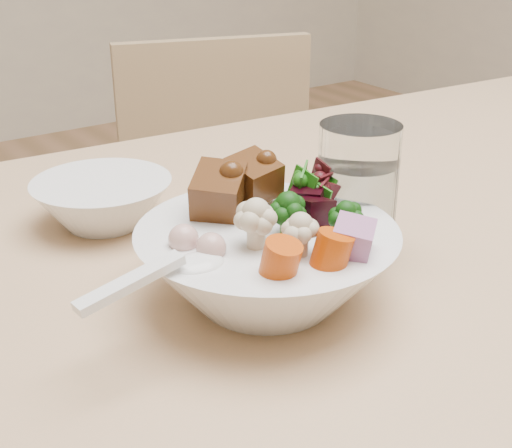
# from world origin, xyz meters

# --- Properties ---
(dining_table) EXTENTS (1.73, 1.05, 0.79)m
(dining_table) POSITION_xyz_m (-0.29, -0.10, 0.70)
(dining_table) COLOR tan
(dining_table) RESTS_ON ground
(chair_far) EXTENTS (0.49, 0.49, 0.85)m
(chair_far) POSITION_xyz_m (-0.05, 0.58, 0.48)
(chair_far) COLOR tan
(chair_far) RESTS_ON ground
(food_bowl) EXTENTS (0.21, 0.21, 0.12)m
(food_bowl) POSITION_xyz_m (-0.43, -0.08, 0.82)
(food_bowl) COLOR white
(food_bowl) RESTS_ON dining_table
(soup_spoon) EXTENTS (0.12, 0.04, 0.02)m
(soup_spoon) POSITION_xyz_m (-0.53, -0.10, 0.85)
(soup_spoon) COLOR white
(soup_spoon) RESTS_ON food_bowl
(water_glass) EXTENTS (0.07, 0.07, 0.12)m
(water_glass) POSITION_xyz_m (-0.32, -0.06, 0.84)
(water_glass) COLOR white
(water_glass) RESTS_ON dining_table
(side_bowl) EXTENTS (0.14, 0.14, 0.05)m
(side_bowl) POSITION_xyz_m (-0.48, 0.13, 0.81)
(side_bowl) COLOR white
(side_bowl) RESTS_ON dining_table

